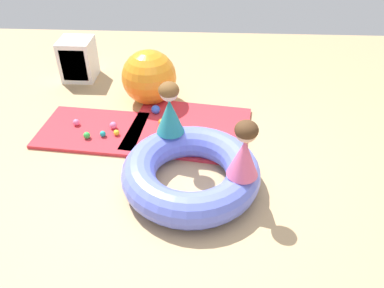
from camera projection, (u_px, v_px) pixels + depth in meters
The scene contains 16 objects.
ground_plane at pixel (204, 183), 3.67m from camera, with size 8.00×8.00×0.00m, color tan.
gym_mat_near_left at pixel (189, 129), 4.37m from camera, with size 1.34×1.10×0.04m, color red.
gym_mat_front at pixel (92, 130), 4.35m from camera, with size 1.16×0.83×0.04m, color red.
inflatable_cushion at pixel (191, 172), 3.55m from camera, with size 1.30×1.30×0.32m, color #6070E5.
child_in_pink at pixel (244, 150), 3.13m from camera, with size 0.39×0.39×0.54m.
child_in_teal at pixel (170, 109), 3.65m from camera, with size 0.34×0.34×0.54m.
play_ball_pink at pixel (76, 122), 4.37m from camera, with size 0.08×0.08×0.08m, color pink.
play_ball_yellow at pixel (116, 133), 4.22m from camera, with size 0.07×0.07×0.07m, color yellow.
play_ball_blue at pixel (156, 109), 4.57m from camera, with size 0.11×0.11×0.11m, color blue.
play_ball_orange at pixel (162, 122), 4.37m from camera, with size 0.08×0.08×0.08m, color orange.
play_ball_teal at pixel (103, 134), 4.20m from camera, with size 0.07×0.07×0.07m, color teal.
play_ball_green at pixel (87, 135), 4.17m from camera, with size 0.08×0.08×0.08m, color green.
play_ball_red at pixel (203, 137), 4.12m from camera, with size 0.10×0.10×0.10m, color red.
play_ball_pink_second at pixel (113, 125), 4.32m from camera, with size 0.08×0.08×0.08m, color pink.
exercise_ball_large at pixel (149, 77), 4.71m from camera, with size 0.68×0.68×0.68m, color orange.
storage_cube at pixel (78, 60), 5.26m from camera, with size 0.44×0.44×0.56m.
Camera 1 is at (0.03, -2.71, 2.50)m, focal length 35.50 mm.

